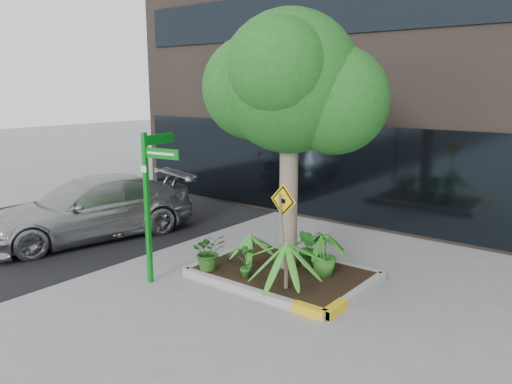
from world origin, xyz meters
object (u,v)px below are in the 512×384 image
Objects in this scene: parked_car at (89,209)px; cattle_sign at (283,218)px; tree at (290,82)px; street_sign_post at (151,191)px.

cattle_sign reaches higher than parked_car.
parked_car is (-5.23, -1.00, -3.02)m from tree.
tree is 6.12m from parked_car.
cattle_sign is at bearing 16.28° from street_sign_post.
street_sign_post reaches higher than parked_car.
parked_car is 3.73m from street_sign_post.
street_sign_post is 2.53m from cattle_sign.
street_sign_post is at bearing -0.68° from parked_car.
parked_car is at bearing -170.94° from cattle_sign.
tree reaches higher than parked_car.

